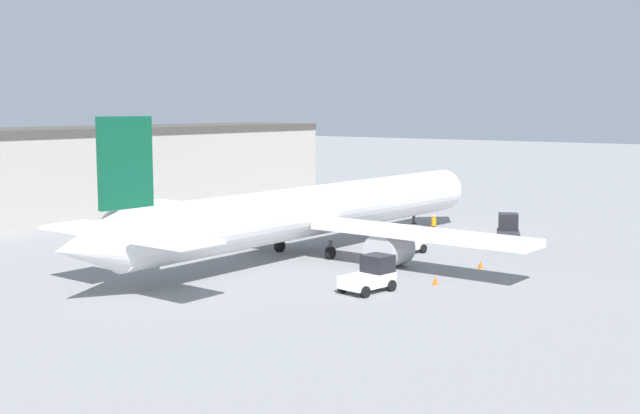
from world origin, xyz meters
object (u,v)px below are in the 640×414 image
airplane (312,212)px  ground_crew_worker (434,225)px  safety_cone_far (435,281)px  safety_cone_near (481,264)px  pushback_tug (508,232)px  baggage_tug (371,275)px  belt_loader_truck (409,240)px

airplane → ground_crew_worker: 13.21m
airplane → safety_cone_far: 13.31m
safety_cone_near → safety_cone_far: 6.28m
safety_cone_far → ground_crew_worker: bearing=29.5°
pushback_tug → safety_cone_far: 15.34m
airplane → safety_cone_near: bearing=-77.9°
airplane → baggage_tug: size_ratio=12.49×
baggage_tug → belt_loader_truck: size_ratio=1.29×
belt_loader_truck → safety_cone_far: size_ratio=4.96×
baggage_tug → safety_cone_far: size_ratio=6.40×
baggage_tug → pushback_tug: bearing=7.3°
baggage_tug → safety_cone_far: baggage_tug is taller
airplane → safety_cone_near: (2.44, -12.37, -2.83)m
safety_cone_near → safety_cone_far: (-6.28, -0.06, 0.00)m
ground_crew_worker → baggage_tug: 21.42m
airplane → baggage_tug: bearing=-125.6°
airplane → pushback_tug: airplane is taller
ground_crew_worker → pushback_tug: bearing=9.2°
belt_loader_truck → pushback_tug: 8.31m
ground_crew_worker → belt_loader_truck: 8.44m
ground_crew_worker → safety_cone_far: bearing=-41.1°
safety_cone_near → safety_cone_far: bearing=-179.5°
pushback_tug → baggage_tug: bearing=153.6°
airplane → baggage_tug: (-7.57, -10.19, -2.14)m
ground_crew_worker → safety_cone_far: 18.95m
airplane → pushback_tug: size_ratio=11.30×
belt_loader_truck → pushback_tug: pushback_tug is taller
ground_crew_worker → baggage_tug: baggage_tug is taller
airplane → ground_crew_worker: bearing=-12.9°
baggage_tug → pushback_tug: 18.90m
ground_crew_worker → belt_loader_truck: (-8.09, -2.42, -0.02)m
ground_crew_worker → safety_cone_far: (-16.49, -9.31, -0.69)m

